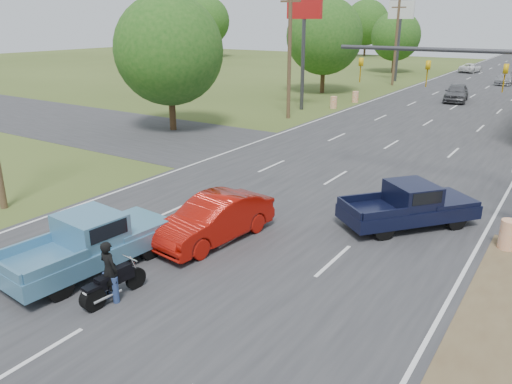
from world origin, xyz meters
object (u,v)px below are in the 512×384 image
Objects in this scene: blue_pickup at (93,241)px; distant_car_silver at (505,79)px; distant_car_grey at (456,93)px; motorcycle at (109,286)px; rider at (109,273)px; navy_pickup at (412,205)px; distant_car_white at (470,68)px; red_convertible at (214,220)px.

blue_pickup reaches higher than distant_car_silver.
motorcycle is at bearing -96.88° from distant_car_grey.
distant_car_silver is at bearing -85.95° from rider.
distant_car_grey is at bearing -96.68° from distant_car_silver.
motorcycle is 0.41× the size of navy_pickup.
motorcycle is at bearing -24.43° from blue_pickup.
distant_car_grey is 28.97m from distant_car_white.
navy_pickup is at bearing -112.64° from rider.
red_convertible is 65.06m from distant_car_white.
distant_car_grey is (1.72, 39.82, -0.07)m from blue_pickup.
red_convertible is 0.87× the size of blue_pickup.
navy_pickup is at bearing -87.45° from distant_car_grey.
rider is at bearing -79.06° from navy_pickup.
distant_car_grey reaches higher than distant_car_white.
rider reaches higher than motorcycle.
distant_car_white is (-2.69, 68.46, -0.25)m from blue_pickup.
distant_car_grey is (-0.20, 40.91, 0.35)m from motorcycle.
distant_car_silver is at bearing 94.05° from motorcycle.
rider reaches higher than red_convertible.
red_convertible is 7.21m from navy_pickup.
navy_pickup is at bearing -86.19° from distant_car_silver.
red_convertible is at bearing 101.71° from distant_car_white.
red_convertible is at bearing -83.43° from rider.
blue_pickup is 39.86m from distant_car_grey.
blue_pickup is 1.23× the size of distant_car_silver.
navy_pickup is (5.22, 4.97, 0.06)m from red_convertible.
rider is at bearing 90.00° from motorcycle.
distant_car_white is (-4.61, 69.55, 0.17)m from motorcycle.
navy_pickup is (7.07, 8.53, -0.05)m from blue_pickup.
rider is 69.66m from distant_car_white.
distant_car_white is at bearing 116.32° from distant_car_silver.
distant_car_white is at bearing 99.42° from motorcycle.
blue_pickup is at bearing 156.05° from motorcycle.
blue_pickup reaches higher than red_convertible.
motorcycle is 69.70m from distant_car_white.
motorcycle is 57.32m from distant_car_silver.
rider is 0.38× the size of distant_car_silver.
navy_pickup is 31.75m from distant_car_grey.
navy_pickup is at bearing 106.96° from distant_car_white.
red_convertible is at bearing -92.27° from distant_car_silver.
navy_pickup reaches higher than red_convertible.
motorcycle is 40.92m from distant_car_grey.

